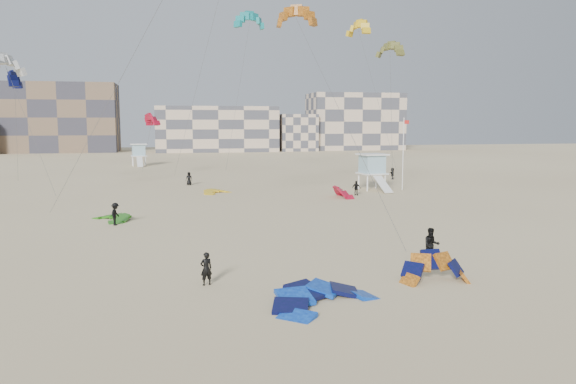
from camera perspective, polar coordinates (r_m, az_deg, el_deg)
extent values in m
plane|color=beige|center=(25.30, -7.54, -10.74)|extent=(320.00, 320.00, 0.00)
imported|color=black|center=(27.22, -8.31, -7.71)|extent=(0.67, 0.54, 1.60)
imported|color=black|center=(32.38, 14.36, -5.22)|extent=(1.06, 0.91, 1.89)
imported|color=black|center=(44.29, -17.13, -2.16)|extent=(0.90, 1.23, 1.71)
imported|color=black|center=(60.22, 6.96, 0.40)|extent=(0.97, 0.85, 1.57)
imported|color=black|center=(70.69, -10.02, 1.35)|extent=(0.86, 0.62, 1.63)
imported|color=black|center=(78.24, 10.56, 1.87)|extent=(0.77, 1.54, 1.59)
cylinder|color=#3F3F3F|center=(42.09, -17.46, 9.33)|extent=(10.06, 4.82, 17.24)
cylinder|color=#3F3F3F|center=(42.72, 4.76, 9.31)|extent=(0.24, 28.05, 16.84)
cylinder|color=#3F3F3F|center=(57.32, -24.68, 5.67)|extent=(4.44, 2.92, 11.92)
cylinder|color=#3F3F3F|center=(67.99, -9.01, 11.42)|extent=(6.25, 11.18, 23.99)
cylinder|color=#3F3F3F|center=(58.11, 10.47, 7.19)|extent=(0.12, 1.90, 13.94)
cylinder|color=#3F3F3F|center=(82.79, 9.08, 9.24)|extent=(5.21, 2.75, 20.00)
cylinder|color=#3F3F3F|center=(70.63, -25.87, 5.47)|extent=(0.86, 2.33, 11.25)
cylinder|color=#3F3F3F|center=(79.90, -5.13, 9.59)|extent=(3.62, 0.04, 20.58)
cylinder|color=#3F3F3F|center=(80.12, -14.12, 4.55)|extent=(1.44, 1.53, 7.01)
cube|color=white|center=(65.47, 8.52, 1.89)|extent=(3.18, 3.18, 0.14)
cube|color=#8DB4C1|center=(65.38, 8.54, 2.84)|extent=(2.61, 2.61, 2.04)
cube|color=white|center=(65.31, 8.56, 3.80)|extent=(3.30, 3.30, 0.16)
cube|color=white|center=(63.00, 9.36, 0.77)|extent=(1.37, 2.99, 1.69)
cube|color=white|center=(104.19, -14.92, 3.57)|extent=(3.00, 3.00, 0.14)
cube|color=#8DB4C1|center=(104.14, -14.93, 4.14)|extent=(2.47, 2.47, 1.94)
cube|color=white|center=(104.09, -14.95, 4.72)|extent=(3.11, 3.11, 0.16)
cube|color=white|center=(101.64, -14.98, 2.96)|extent=(1.27, 2.85, 1.61)
cylinder|color=white|center=(65.60, 11.61, 3.80)|extent=(0.10, 0.10, 8.30)
cube|color=red|center=(65.63, 11.94, 6.97)|extent=(0.62, 0.02, 0.41)
cube|color=brown|center=(160.58, -21.93, 7.01)|extent=(28.00, 14.00, 18.00)
cube|color=beige|center=(154.49, -7.31, 6.36)|extent=(32.00, 16.00, 12.00)
cube|color=beige|center=(164.35, 6.78, 7.11)|extent=(26.00, 14.00, 16.00)
cube|color=beige|center=(155.73, 0.90, 6.05)|extent=(10.00, 10.00, 10.00)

